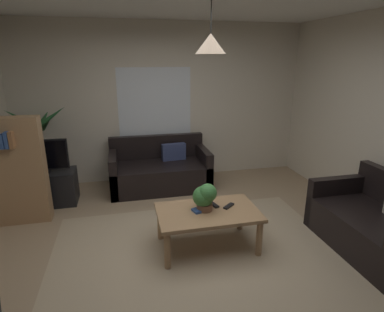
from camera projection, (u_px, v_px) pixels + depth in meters
floor at (198, 254)px, 3.51m from camera, size 4.90×4.94×0.02m
rug at (203, 264)px, 3.32m from camera, size 3.19×2.72×0.01m
wall_back at (164, 103)px, 5.43m from camera, size 5.02×0.06×2.67m
window_pane at (155, 102)px, 5.36m from camera, size 1.24×0.01×1.14m
couch_under_window at (160, 172)px, 5.24m from camera, size 1.60×0.84×0.82m
couch_right_side at (376, 227)px, 3.53m from camera, size 0.84×1.34×0.82m
coffee_table at (208, 216)px, 3.53m from camera, size 1.13×0.69×0.46m
book_on_table_0 at (199, 210)px, 3.49m from camera, size 0.16×0.15×0.03m
remote_on_table_0 at (229, 206)px, 3.59m from camera, size 0.16×0.14×0.02m
remote_on_table_1 at (214, 205)px, 3.62m from camera, size 0.10×0.17×0.02m
potted_plant_on_table at (205, 196)px, 3.47m from camera, size 0.26×0.25×0.32m
tv_stand at (45, 188)px, 4.62m from camera, size 0.90×0.44×0.50m
tv at (39, 156)px, 4.45m from camera, size 0.78×0.16×0.49m
potted_palm_corner at (42, 153)px, 4.95m from camera, size 0.90×0.82×1.40m
bookshelf_corner at (16, 170)px, 4.00m from camera, size 0.70×0.31×1.40m
pendant_lamp at (211, 44)px, 2.98m from camera, size 0.30×0.30×0.55m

